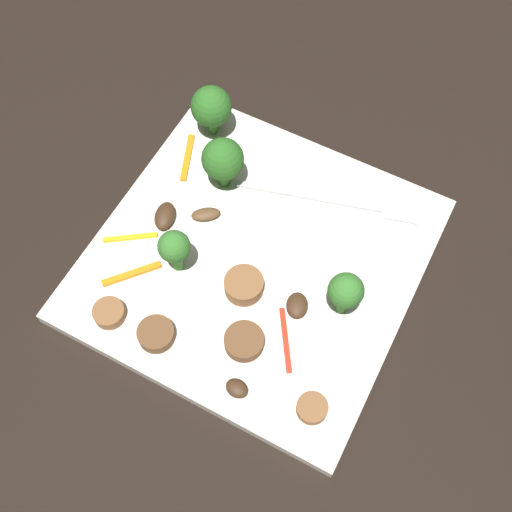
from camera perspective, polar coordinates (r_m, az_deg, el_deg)
name	(u,v)px	position (r m, az deg, el deg)	size (l,w,h in m)	color
ground_plane	(256,263)	(0.62, 0.00, -0.60)	(1.40, 1.40, 0.00)	black
plate	(256,259)	(0.61, 0.00, -0.30)	(0.29, 0.29, 0.01)	white
fork	(341,202)	(0.64, 7.52, 4.72)	(0.18, 0.06, 0.00)	silver
broccoli_floret_0	(174,248)	(0.57, -7.23, 0.71)	(0.03, 0.03, 0.05)	#408630
broccoli_floret_1	(223,160)	(0.62, -2.96, 8.50)	(0.04, 0.04, 0.06)	#347525
broccoli_floret_2	(346,292)	(0.55, 7.94, -3.13)	(0.03, 0.03, 0.05)	#408630
broccoli_floret_3	(211,107)	(0.66, -3.97, 13.01)	(0.04, 0.04, 0.06)	#347525
sausage_slice_0	(156,334)	(0.57, -8.83, -6.85)	(0.03, 0.03, 0.01)	brown
sausage_slice_1	(244,285)	(0.58, -1.08, -2.61)	(0.04, 0.04, 0.02)	brown
sausage_slice_2	(312,408)	(0.55, 4.98, -13.26)	(0.03, 0.03, 0.01)	brown
sausage_slice_3	(244,341)	(0.56, -1.06, -7.56)	(0.04, 0.04, 0.01)	brown
sausage_slice_4	(109,313)	(0.59, -12.86, -4.95)	(0.03, 0.03, 0.01)	brown
mushroom_0	(206,214)	(0.62, -4.46, 3.70)	(0.03, 0.01, 0.01)	brown
mushroom_1	(297,305)	(0.58, 3.66, -4.38)	(0.03, 0.02, 0.01)	#422B19
mushroom_2	(165,216)	(0.62, -8.07, 3.54)	(0.03, 0.02, 0.01)	#422B19
mushroom_3	(237,388)	(0.55, -1.70, -11.62)	(0.02, 0.02, 0.01)	#422B19
pepper_strip_0	(187,158)	(0.66, -6.09, 8.65)	(0.06, 0.01, 0.00)	orange
pepper_strip_1	(132,274)	(0.60, -10.95, -1.57)	(0.06, 0.01, 0.00)	orange
pepper_strip_2	(130,237)	(0.62, -11.05, 1.62)	(0.05, 0.00, 0.00)	yellow
pepper_strip_3	(285,340)	(0.57, 2.62, -7.43)	(0.06, 0.00, 0.00)	red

